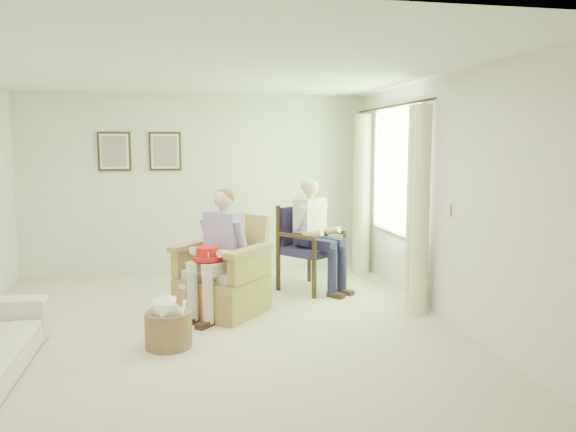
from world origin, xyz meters
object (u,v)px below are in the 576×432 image
at_px(person_wicker, 223,244).
at_px(person_dark, 313,226).
at_px(wood_armchair, 310,244).
at_px(hatbox, 169,321).
at_px(wicker_armchair, 222,282).
at_px(red_hat, 208,254).

relative_size(person_wicker, person_dark, 0.97).
distance_m(wood_armchair, person_dark, 0.31).
relative_size(person_dark, hatbox, 2.23).
height_order(wicker_armchair, wood_armchair, wicker_armchair).
bearing_deg(wood_armchair, hatbox, -171.13).
distance_m(wicker_armchair, red_hat, 0.50).
xyz_separation_m(red_hat, hatbox, (-0.40, -0.72, -0.47)).
height_order(red_hat, hatbox, red_hat).
height_order(person_wicker, red_hat, person_wicker).
height_order(person_wicker, person_dark, person_dark).
bearing_deg(wicker_armchair, wood_armchair, 76.07).
distance_m(person_wicker, hatbox, 1.18).
relative_size(wicker_armchair, hatbox, 1.70).
bearing_deg(person_wicker, wicker_armchair, 130.08).
height_order(person_dark, red_hat, person_dark).
relative_size(wicker_armchair, wood_armchair, 1.01).
bearing_deg(wood_armchair, wicker_armchair, 178.24).
bearing_deg(wicker_armchair, hatbox, -79.47).
distance_m(person_wicker, person_dark, 1.49).
distance_m(wood_armchair, red_hat, 1.82).
height_order(wicker_armchair, hatbox, wicker_armchair).
relative_size(wood_armchair, person_wicker, 0.78).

